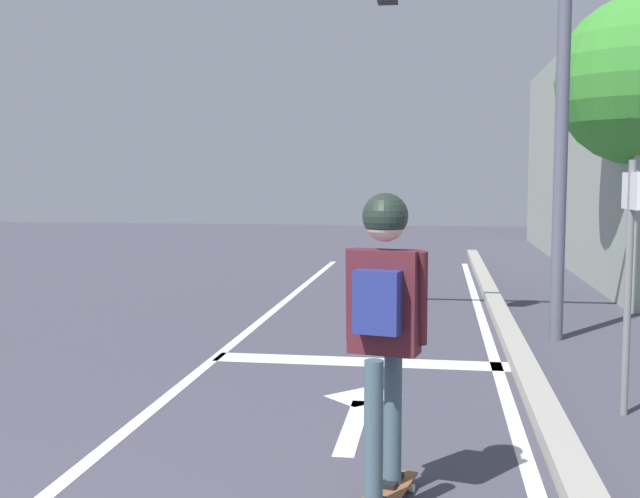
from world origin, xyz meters
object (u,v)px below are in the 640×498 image
skateboard (383,497)px  skater (384,303)px  street_sign_post (630,249)px  traffic_signal_mast (485,51)px

skateboard → skater: (-0.00, -0.01, 1.17)m
skateboard → street_sign_post: bearing=49.0°
skateboard → traffic_signal_mast: 6.24m
traffic_signal_mast → skater: bearing=-99.2°
skateboard → skater: size_ratio=0.49×
skateboard → street_sign_post: (1.85, 2.14, 1.32)m
street_sign_post → traffic_signal_mast: bearing=108.5°
skateboard → skater: bearing=-102.4°
skater → street_sign_post: (1.86, 2.15, 0.14)m
traffic_signal_mast → street_sign_post: traffic_signal_mast is taller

